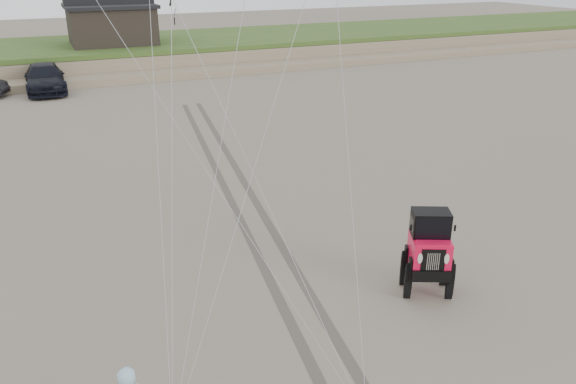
# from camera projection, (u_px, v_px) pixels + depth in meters

# --- Properties ---
(ground) EXTENTS (160.00, 160.00, 0.00)m
(ground) POSITION_uv_depth(u_px,v_px,m) (292.00, 375.00, 11.14)
(ground) COLOR #6B6054
(ground) RESTS_ON ground
(dune_ridge) EXTENTS (160.00, 14.25, 1.73)m
(dune_ridge) POSITION_uv_depth(u_px,v_px,m) (87.00, 57.00, 42.44)
(dune_ridge) COLOR #7A6B54
(dune_ridge) RESTS_ON ground
(cabin) EXTENTS (6.40, 5.40, 3.35)m
(cabin) POSITION_uv_depth(u_px,v_px,m) (111.00, 23.00, 41.84)
(cabin) COLOR black
(cabin) RESTS_ON dune_ridge
(truck_c) EXTENTS (2.31, 5.66, 1.64)m
(truck_c) POSITION_uv_depth(u_px,v_px,m) (45.00, 78.00, 34.73)
(truck_c) COLOR black
(truck_c) RESTS_ON ground
(jeep) EXTENTS (3.76, 4.99, 1.71)m
(jeep) POSITION_uv_depth(u_px,v_px,m) (428.00, 262.00, 13.61)
(jeep) COLOR #E90E3A
(jeep) RESTS_ON ground
(tire_tracks) EXTENTS (5.22, 29.74, 0.01)m
(tire_tracks) POSITION_uv_depth(u_px,v_px,m) (247.00, 208.00, 18.64)
(tire_tracks) COLOR #4C443D
(tire_tracks) RESTS_ON ground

